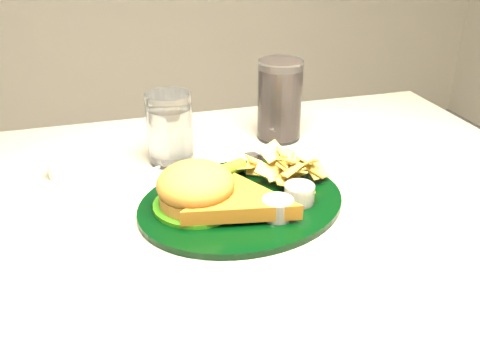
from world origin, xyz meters
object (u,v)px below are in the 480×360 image
object	(u,v)px
cola_glass	(280,100)
fork_napkin	(272,179)
dinner_plate	(242,185)
water_glass	(170,128)

from	to	relation	value
cola_glass	fork_napkin	xyz separation A→B (m)	(-0.07, -0.18, -0.07)
cola_glass	fork_napkin	world-z (taller)	cola_glass
cola_glass	fork_napkin	distance (m)	0.20
dinner_plate	water_glass	distance (m)	0.21
fork_napkin	cola_glass	bearing A→B (deg)	40.29
dinner_plate	water_glass	bearing A→B (deg)	96.90
water_glass	cola_glass	bearing A→B (deg)	11.86
dinner_plate	fork_napkin	world-z (taller)	dinner_plate
dinner_plate	fork_napkin	bearing A→B (deg)	25.98
dinner_plate	water_glass	xyz separation A→B (m)	(-0.07, 0.19, 0.03)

